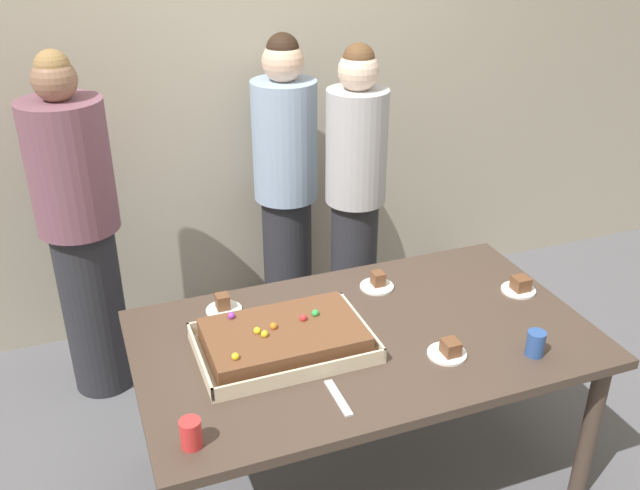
{
  "coord_description": "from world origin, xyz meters",
  "views": [
    {
      "loc": [
        -0.97,
        -2.08,
        2.31
      ],
      "look_at": [
        -0.13,
        0.15,
        1.09
      ],
      "focal_mm": 39.08,
      "sensor_mm": 36.0,
      "label": 1
    }
  ],
  "objects_px": {
    "plated_slice_far_left": "(377,283)",
    "plated_slice_far_right": "(449,351)",
    "drink_cup_middle": "(191,433)",
    "cake_server_utensil": "(338,398)",
    "plated_slice_near_right": "(520,286)",
    "drink_cup_nearest": "(536,343)",
    "person_striped_tie_right": "(286,186)",
    "party_table": "(364,350)",
    "plated_slice_near_left": "(223,306)",
    "person_serving_front": "(355,203)",
    "sheet_cake": "(284,339)",
    "person_green_shirt_behind": "(81,230)"
  },
  "relations": [
    {
      "from": "plated_slice_far_left",
      "to": "plated_slice_far_right",
      "type": "relative_size",
      "value": 1.0
    },
    {
      "from": "plated_slice_near_right",
      "to": "person_striped_tie_right",
      "type": "bearing_deg",
      "value": 119.53
    },
    {
      "from": "plated_slice_near_left",
      "to": "drink_cup_middle",
      "type": "distance_m",
      "value": 0.8
    },
    {
      "from": "plated_slice_near_left",
      "to": "person_striped_tie_right",
      "type": "distance_m",
      "value": 1.07
    },
    {
      "from": "plated_slice_far_left",
      "to": "drink_cup_nearest",
      "type": "distance_m",
      "value": 0.75
    },
    {
      "from": "plated_slice_near_right",
      "to": "plated_slice_far_left",
      "type": "distance_m",
      "value": 0.62
    },
    {
      "from": "drink_cup_nearest",
      "to": "person_striped_tie_right",
      "type": "bearing_deg",
      "value": 105.78
    },
    {
      "from": "drink_cup_middle",
      "to": "cake_server_utensil",
      "type": "xyz_separation_m",
      "value": [
        0.52,
        0.05,
        -0.05
      ]
    },
    {
      "from": "drink_cup_nearest",
      "to": "drink_cup_middle",
      "type": "height_order",
      "value": "same"
    },
    {
      "from": "plated_slice_near_left",
      "to": "cake_server_utensil",
      "type": "bearing_deg",
      "value": -71.17
    },
    {
      "from": "person_serving_front",
      "to": "person_striped_tie_right",
      "type": "relative_size",
      "value": 1.0
    },
    {
      "from": "party_table",
      "to": "plated_slice_near_right",
      "type": "height_order",
      "value": "plated_slice_near_right"
    },
    {
      "from": "drink_cup_middle",
      "to": "person_striped_tie_right",
      "type": "height_order",
      "value": "person_striped_tie_right"
    },
    {
      "from": "cake_server_utensil",
      "to": "person_green_shirt_behind",
      "type": "bearing_deg",
      "value": 118.12
    },
    {
      "from": "plated_slice_far_left",
      "to": "cake_server_utensil",
      "type": "height_order",
      "value": "plated_slice_far_left"
    },
    {
      "from": "plated_slice_far_right",
      "to": "drink_cup_nearest",
      "type": "bearing_deg",
      "value": -19.64
    },
    {
      "from": "drink_cup_middle",
      "to": "plated_slice_far_right",
      "type": "bearing_deg",
      "value": 7.68
    },
    {
      "from": "plated_slice_near_right",
      "to": "cake_server_utensil",
      "type": "bearing_deg",
      "value": -158.85
    },
    {
      "from": "cake_server_utensil",
      "to": "party_table",
      "type": "bearing_deg",
      "value": 53.23
    },
    {
      "from": "sheet_cake",
      "to": "drink_cup_nearest",
      "type": "distance_m",
      "value": 0.95
    },
    {
      "from": "drink_cup_middle",
      "to": "person_green_shirt_behind",
      "type": "xyz_separation_m",
      "value": [
        -0.23,
        1.44,
        0.09
      ]
    },
    {
      "from": "plated_slice_far_right",
      "to": "person_striped_tie_right",
      "type": "bearing_deg",
      "value": 95.69
    },
    {
      "from": "drink_cup_nearest",
      "to": "person_serving_front",
      "type": "distance_m",
      "value": 1.26
    },
    {
      "from": "plated_slice_near_left",
      "to": "plated_slice_far_left",
      "type": "distance_m",
      "value": 0.69
    },
    {
      "from": "plated_slice_near_left",
      "to": "plated_slice_far_left",
      "type": "bearing_deg",
      "value": -4.2
    },
    {
      "from": "drink_cup_middle",
      "to": "cake_server_utensil",
      "type": "distance_m",
      "value": 0.52
    },
    {
      "from": "sheet_cake",
      "to": "cake_server_utensil",
      "type": "xyz_separation_m",
      "value": [
        0.09,
        -0.34,
        -0.04
      ]
    },
    {
      "from": "drink_cup_middle",
      "to": "cake_server_utensil",
      "type": "relative_size",
      "value": 0.5
    },
    {
      "from": "plated_slice_near_left",
      "to": "party_table",
      "type": "bearing_deg",
      "value": -37.45
    },
    {
      "from": "plated_slice_near_right",
      "to": "plated_slice_far_left",
      "type": "xyz_separation_m",
      "value": [
        -0.57,
        0.25,
        -0.0
      ]
    },
    {
      "from": "person_serving_front",
      "to": "drink_cup_nearest",
      "type": "bearing_deg",
      "value": 46.92
    },
    {
      "from": "cake_server_utensil",
      "to": "sheet_cake",
      "type": "bearing_deg",
      "value": 104.17
    },
    {
      "from": "plated_slice_near_left",
      "to": "cake_server_utensil",
      "type": "distance_m",
      "value": 0.74
    },
    {
      "from": "person_serving_front",
      "to": "drink_cup_middle",
      "type": "bearing_deg",
      "value": -3.64
    },
    {
      "from": "cake_server_utensil",
      "to": "drink_cup_nearest",
      "type": "bearing_deg",
      "value": -1.58
    },
    {
      "from": "plated_slice_far_right",
      "to": "plated_slice_near_right",
      "type": "bearing_deg",
      "value": 29.93
    },
    {
      "from": "party_table",
      "to": "plated_slice_near_left",
      "type": "relative_size",
      "value": 11.95
    },
    {
      "from": "party_table",
      "to": "person_serving_front",
      "type": "relative_size",
      "value": 1.06
    },
    {
      "from": "drink_cup_middle",
      "to": "person_striped_tie_right",
      "type": "distance_m",
      "value": 1.85
    },
    {
      "from": "plated_slice_far_right",
      "to": "cake_server_utensil",
      "type": "xyz_separation_m",
      "value": [
        -0.48,
        -0.09,
        -0.02
      ]
    },
    {
      "from": "party_table",
      "to": "plated_slice_far_left",
      "type": "height_order",
      "value": "plated_slice_far_left"
    },
    {
      "from": "plated_slice_far_left",
      "to": "drink_cup_middle",
      "type": "xyz_separation_m",
      "value": [
        -0.97,
        -0.69,
        0.03
      ]
    },
    {
      "from": "person_striped_tie_right",
      "to": "plated_slice_far_left",
      "type": "bearing_deg",
      "value": 25.35
    },
    {
      "from": "person_serving_front",
      "to": "plated_slice_far_right",
      "type": "bearing_deg",
      "value": 32.44
    },
    {
      "from": "plated_slice_near_right",
      "to": "cake_server_utensil",
      "type": "distance_m",
      "value": 1.09
    },
    {
      "from": "plated_slice_far_right",
      "to": "drink_cup_nearest",
      "type": "relative_size",
      "value": 1.5
    },
    {
      "from": "party_table",
      "to": "person_serving_front",
      "type": "height_order",
      "value": "person_serving_front"
    },
    {
      "from": "cake_server_utensil",
      "to": "person_striped_tie_right",
      "type": "bearing_deg",
      "value": 78.13
    },
    {
      "from": "plated_slice_far_right",
      "to": "person_serving_front",
      "type": "distance_m",
      "value": 1.14
    },
    {
      "from": "party_table",
      "to": "plated_slice_near_left",
      "type": "height_order",
      "value": "plated_slice_near_left"
    }
  ]
}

